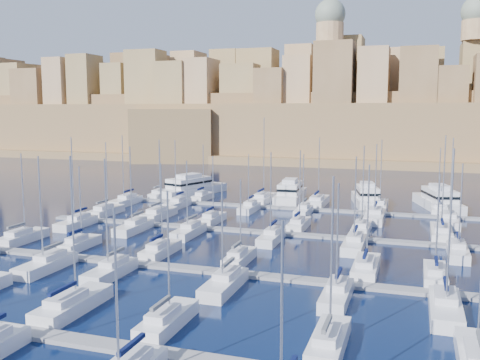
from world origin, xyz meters
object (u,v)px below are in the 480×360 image
(sailboat_2, at_px, (72,304))
(motor_yacht_c, at_px, (367,197))
(sailboat_4, at_px, (329,341))
(motor_yacht_a, at_px, (191,187))
(motor_yacht_b, at_px, (290,193))
(motor_yacht_d, at_px, (438,200))

(sailboat_2, height_order, motor_yacht_c, sailboat_2)
(sailboat_4, xyz_separation_m, motor_yacht_a, (-43.34, 71.46, 0.98))
(sailboat_4, relative_size, motor_yacht_b, 0.88)
(motor_yacht_c, distance_m, motor_yacht_d, 13.98)
(sailboat_2, distance_m, sailboat_4, 25.12)
(motor_yacht_a, xyz_separation_m, motor_yacht_c, (40.30, -1.88, 0.00))
(sailboat_2, xyz_separation_m, motor_yacht_a, (-18.23, 70.90, 0.96))
(sailboat_4, bearing_deg, motor_yacht_c, 92.51)
(motor_yacht_a, bearing_deg, motor_yacht_d, -0.95)
(sailboat_4, height_order, motor_yacht_d, sailboat_4)
(motor_yacht_b, bearing_deg, motor_yacht_c, -1.74)
(motor_yacht_a, bearing_deg, motor_yacht_c, -2.67)
(sailboat_2, relative_size, motor_yacht_c, 0.98)
(sailboat_4, xyz_separation_m, motor_yacht_d, (10.90, 70.56, 0.98))
(motor_yacht_d, bearing_deg, motor_yacht_a, 179.05)
(motor_yacht_d, bearing_deg, sailboat_2, -117.22)
(motor_yacht_c, bearing_deg, sailboat_2, -107.73)
(motor_yacht_b, height_order, motor_yacht_c, same)
(motor_yacht_a, relative_size, motor_yacht_d, 1.11)
(sailboat_4, distance_m, motor_yacht_c, 69.65)
(sailboat_2, xyz_separation_m, sailboat_4, (25.11, -0.56, -0.02))
(sailboat_2, bearing_deg, motor_yacht_c, 72.27)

